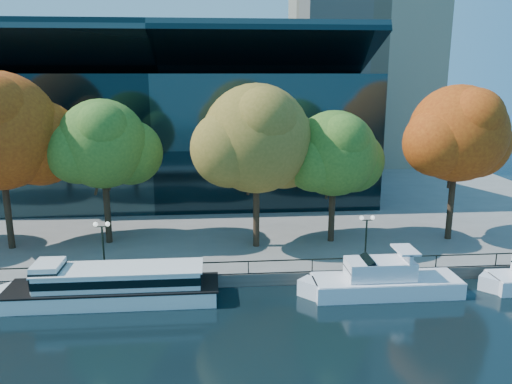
{
  "coord_description": "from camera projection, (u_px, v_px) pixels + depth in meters",
  "views": [
    {
      "loc": [
        2.58,
        -32.73,
        16.09
      ],
      "look_at": [
        5.99,
        8.0,
        6.3
      ],
      "focal_mm": 35.0,
      "sensor_mm": 36.0,
      "label": 1
    }
  ],
  "objects": [
    {
      "name": "tour_boat",
      "position": [
        108.0,
        284.0,
        35.74
      ],
      "size": [
        16.36,
        3.65,
        3.1
      ],
      "color": "white",
      "rests_on": "ground"
    },
    {
      "name": "tree_1",
      "position": [
        1.0,
        134.0,
        41.69
      ],
      "size": [
        12.49,
        10.24,
        15.35
      ],
      "color": "black",
      "rests_on": "promenade"
    },
    {
      "name": "convention_building",
      "position": [
        163.0,
        134.0,
        63.75
      ],
      "size": [
        50.0,
        24.57,
        21.43
      ],
      "color": "black",
      "rests_on": "ground"
    },
    {
      "name": "tree_5",
      "position": [
        459.0,
        136.0,
        44.34
      ],
      "size": [
        10.77,
        8.83,
        14.13
      ],
      "color": "black",
      "rests_on": "promenade"
    },
    {
      "name": "tree_4",
      "position": [
        336.0,
        155.0,
        44.09
      ],
      "size": [
        9.48,
        7.77,
        11.93
      ],
      "color": "black",
      "rests_on": "promenade"
    },
    {
      "name": "tree_3",
      "position": [
        259.0,
        141.0,
        42.4
      ],
      "size": [
        11.66,
        9.56,
        14.29
      ],
      "color": "black",
      "rests_on": "promenade"
    },
    {
      "name": "lamp_2",
      "position": [
        367.0,
        228.0,
        39.87
      ],
      "size": [
        1.26,
        0.36,
        4.03
      ],
      "color": "black",
      "rests_on": "promenade"
    },
    {
      "name": "cruiser_near",
      "position": [
        380.0,
        280.0,
        36.97
      ],
      "size": [
        12.11,
        3.12,
        3.51
      ],
      "color": "white",
      "rests_on": "ground"
    },
    {
      "name": "lamp_1",
      "position": [
        102.0,
        235.0,
        38.19
      ],
      "size": [
        1.26,
        0.36,
        4.03
      ],
      "color": "black",
      "rests_on": "promenade"
    },
    {
      "name": "ground",
      "position": [
        181.0,
        306.0,
        35.26
      ],
      "size": [
        160.0,
        160.0,
        0.0
      ],
      "primitive_type": "plane",
      "color": "black",
      "rests_on": "ground"
    },
    {
      "name": "promenade",
      "position": [
        197.0,
        186.0,
        70.39
      ],
      "size": [
        90.0,
        67.08,
        1.0
      ],
      "color": "slate",
      "rests_on": "ground"
    },
    {
      "name": "tree_2",
      "position": [
        104.0,
        146.0,
        43.51
      ],
      "size": [
        9.77,
        8.01,
        12.95
      ],
      "color": "black",
      "rests_on": "promenade"
    },
    {
      "name": "railing",
      "position": [
        183.0,
        264.0,
        37.95
      ],
      "size": [
        88.2,
        0.08,
        0.99
      ],
      "color": "black",
      "rests_on": "promenade"
    }
  ]
}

